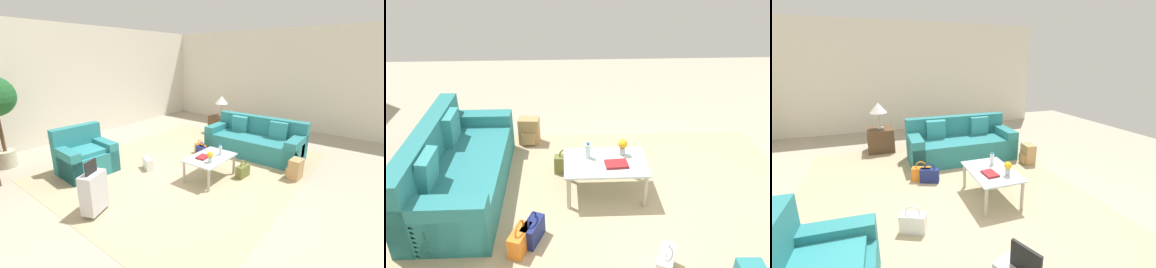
% 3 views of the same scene
% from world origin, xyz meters
% --- Properties ---
extents(ground_plane, '(12.00, 12.00, 0.00)m').
position_xyz_m(ground_plane, '(0.00, 0.00, 0.00)').
color(ground_plane, '#A89E89').
extents(area_rug, '(5.20, 4.40, 0.01)m').
position_xyz_m(area_rug, '(0.60, 0.20, 0.00)').
color(area_rug, tan).
rests_on(area_rug, ground).
extents(couch, '(0.96, 2.20, 0.86)m').
position_xyz_m(couch, '(2.20, -0.60, 0.30)').
color(couch, teal).
rests_on(couch, ground).
extents(coffee_table, '(0.98, 0.65, 0.45)m').
position_xyz_m(coffee_table, '(0.40, -0.50, 0.39)').
color(coffee_table, silver).
rests_on(coffee_table, ground).
extents(water_bottle, '(0.06, 0.06, 0.20)m').
position_xyz_m(water_bottle, '(0.60, -0.60, 0.54)').
color(water_bottle, silver).
rests_on(water_bottle, coffee_table).
extents(coffee_table_book, '(0.27, 0.20, 0.03)m').
position_xyz_m(coffee_table_book, '(0.28, -0.42, 0.46)').
color(coffee_table_book, maroon).
rests_on(coffee_table_book, coffee_table).
extents(flower_vase, '(0.11, 0.11, 0.21)m').
position_xyz_m(flower_vase, '(0.18, -0.65, 0.57)').
color(flower_vase, '#B2B7BC').
rests_on(flower_vase, coffee_table).
extents(handbag_navy, '(0.25, 0.35, 0.36)m').
position_xyz_m(handbag_navy, '(1.22, 0.28, 0.13)').
color(handbag_navy, navy).
rests_on(handbag_navy, ground).
extents(handbag_olive, '(0.33, 0.16, 0.36)m').
position_xyz_m(handbag_olive, '(0.85, -0.97, 0.13)').
color(handbag_olive, olive).
rests_on(handbag_olive, ground).
extents(handbag_orange, '(0.24, 0.35, 0.36)m').
position_xyz_m(handbag_orange, '(1.34, 0.40, 0.13)').
color(handbag_orange, orange).
rests_on(handbag_orange, ground).
extents(handbag_white, '(0.26, 0.35, 0.36)m').
position_xyz_m(handbag_white, '(-0.04, 0.75, 0.13)').
color(handbag_white, white).
rests_on(handbag_white, ground).
extents(backpack_tan, '(0.31, 0.27, 0.40)m').
position_xyz_m(backpack_tan, '(1.40, -1.79, 0.19)').
color(backpack_tan, tan).
rests_on(backpack_tan, ground).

